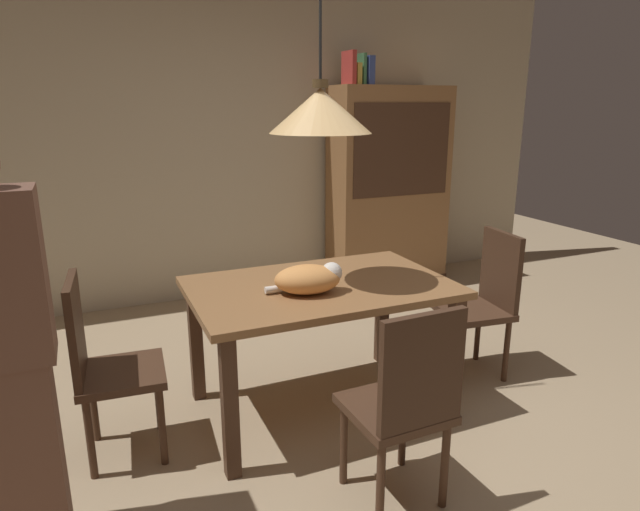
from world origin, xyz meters
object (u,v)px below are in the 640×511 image
(dining_table, at_px, (320,301))
(chair_left_side, at_px, (103,361))
(book_yellow_short, at_px, (355,74))
(book_blue_wide, at_px, (366,71))
(hutch_bookcase, at_px, (388,192))
(book_green_slim, at_px, (360,69))
(chair_near_front, at_px, (406,400))
(cat_sleeping, at_px, (309,279))
(chair_right_side, at_px, (484,298))
(person_standing, at_px, (2,359))
(pendant_lamp, at_px, (320,110))
(book_red_tall, at_px, (349,68))

(dining_table, xyz_separation_m, chair_left_side, (-1.13, 0.01, -0.14))
(book_yellow_short, bearing_deg, book_blue_wide, 0.00)
(hutch_bookcase, xyz_separation_m, book_blue_wide, (-0.27, 0.00, 1.08))
(book_yellow_short, bearing_deg, book_green_slim, 0.00)
(dining_table, bearing_deg, chair_near_front, -89.84)
(chair_left_side, distance_m, cat_sleeping, 1.07)
(cat_sleeping, distance_m, book_green_slim, 2.64)
(chair_right_side, bearing_deg, book_blue_wide, 86.39)
(dining_table, xyz_separation_m, book_green_slim, (1.19, 1.87, 1.33))
(chair_right_side, bearing_deg, chair_near_front, -142.31)
(chair_near_front, bearing_deg, hutch_bookcase, 61.22)
(cat_sleeping, bearing_deg, dining_table, 45.66)
(chair_left_side, bearing_deg, person_standing, -124.51)
(book_green_slim, bearing_deg, pendant_lamp, -122.45)
(cat_sleeping, bearing_deg, chair_near_front, -81.67)
(chair_left_side, bearing_deg, chair_near_front, -38.03)
(hutch_bookcase, distance_m, book_yellow_short, 1.11)
(chair_right_side, distance_m, book_yellow_short, 2.36)
(chair_left_side, xyz_separation_m, book_green_slim, (2.32, 1.86, 1.47))
(dining_table, bearing_deg, book_blue_wide, 56.33)
(chair_near_front, height_order, book_green_slim, book_green_slim)
(cat_sleeping, distance_m, person_standing, 1.40)
(book_red_tall, bearing_deg, chair_right_side, -88.59)
(chair_left_side, bearing_deg, book_green_slim, 38.82)
(pendant_lamp, relative_size, book_blue_wide, 5.42)
(chair_right_side, xyz_separation_m, hutch_bookcase, (0.38, 1.88, 0.38))
(hutch_bookcase, bearing_deg, book_yellow_short, 179.77)
(book_yellow_short, bearing_deg, person_standing, -137.89)
(chair_right_side, bearing_deg, hutch_bookcase, 78.46)
(chair_left_side, relative_size, book_yellow_short, 4.65)
(chair_left_side, relative_size, book_blue_wide, 3.88)
(pendant_lamp, relative_size, book_yellow_short, 6.50)
(chair_near_front, distance_m, book_yellow_short, 3.30)
(chair_right_side, relative_size, chair_left_side, 1.00)
(chair_right_side, xyz_separation_m, pendant_lamp, (-1.13, 0.01, 1.15))
(dining_table, distance_m, person_standing, 1.55)
(chair_right_side, xyz_separation_m, book_blue_wide, (0.12, 1.88, 1.46))
(chair_right_side, distance_m, chair_left_side, 2.26)
(pendant_lamp, xyz_separation_m, person_standing, (-1.46, -0.48, -0.86))
(chair_right_side, height_order, chair_near_front, same)
(book_yellow_short, bearing_deg, hutch_bookcase, -0.23)
(chair_near_front, xyz_separation_m, person_standing, (-1.46, 0.40, 0.29))
(chair_right_side, relative_size, pendant_lamp, 0.72)
(pendant_lamp, distance_m, book_blue_wide, 2.27)
(book_blue_wide, bearing_deg, dining_table, -123.67)
(chair_right_side, relative_size, book_yellow_short, 4.65)
(cat_sleeping, xyz_separation_m, book_yellow_short, (1.25, 1.98, 1.11))
(chair_left_side, bearing_deg, dining_table, -0.30)
(chair_left_side, xyz_separation_m, book_blue_wide, (2.37, 1.86, 1.46))
(cat_sleeping, xyz_separation_m, person_standing, (-1.35, -0.37, -0.02))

